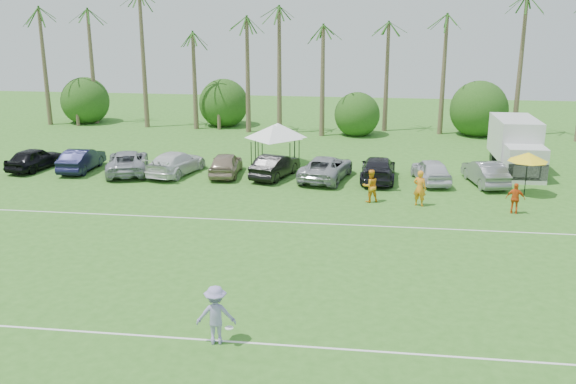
# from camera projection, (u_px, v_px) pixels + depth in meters

# --- Properties ---
(ground) EXTENTS (120.00, 120.00, 0.00)m
(ground) POSITION_uv_depth(u_px,v_px,m) (118.00, 368.00, 19.19)
(ground) COLOR #356F21
(ground) RESTS_ON ground
(field_lines) EXTENTS (80.00, 12.10, 0.01)m
(field_lines) POSITION_uv_depth(u_px,v_px,m) (191.00, 265.00, 26.80)
(field_lines) COLOR white
(field_lines) RESTS_ON ground
(palm_tree_0) EXTENTS (2.40, 2.40, 8.90)m
(palm_tree_0) POSITION_uv_depth(u_px,v_px,m) (38.00, 40.00, 56.03)
(palm_tree_0) COLOR brown
(palm_tree_0) RESTS_ON ground
(palm_tree_1) EXTENTS (2.40, 2.40, 9.90)m
(palm_tree_1) POSITION_uv_depth(u_px,v_px,m) (92.00, 31.00, 55.16)
(palm_tree_1) COLOR brown
(palm_tree_1) RESTS_ON ground
(palm_tree_2) EXTENTS (2.40, 2.40, 10.90)m
(palm_tree_2) POSITION_uv_depth(u_px,v_px,m) (147.00, 20.00, 54.28)
(palm_tree_2) COLOR brown
(palm_tree_2) RESTS_ON ground
(palm_tree_3) EXTENTS (2.40, 2.40, 11.90)m
(palm_tree_3) POSITION_uv_depth(u_px,v_px,m) (192.00, 10.00, 53.54)
(palm_tree_3) COLOR brown
(palm_tree_3) RESTS_ON ground
(palm_tree_4) EXTENTS (2.40, 2.40, 8.90)m
(palm_tree_4) POSITION_uv_depth(u_px,v_px,m) (240.00, 42.00, 53.75)
(palm_tree_4) COLOR brown
(palm_tree_4) RESTS_ON ground
(palm_tree_5) EXTENTS (2.40, 2.40, 9.90)m
(palm_tree_5) POSITION_uv_depth(u_px,v_px,m) (287.00, 32.00, 53.00)
(palm_tree_5) COLOR brown
(palm_tree_5) RESTS_ON ground
(palm_tree_6) EXTENTS (2.40, 2.40, 10.90)m
(palm_tree_6) POSITION_uv_depth(u_px,v_px,m) (336.00, 21.00, 52.25)
(palm_tree_6) COLOR brown
(palm_tree_6) RESTS_ON ground
(palm_tree_7) EXTENTS (2.40, 2.40, 11.90)m
(palm_tree_7) POSITION_uv_depth(u_px,v_px,m) (386.00, 10.00, 51.51)
(palm_tree_7) COLOR brown
(palm_tree_7) RESTS_ON ground
(palm_tree_8) EXTENTS (2.40, 2.40, 8.90)m
(palm_tree_8) POSITION_uv_depth(u_px,v_px,m) (447.00, 44.00, 51.60)
(palm_tree_8) COLOR brown
(palm_tree_8) RESTS_ON ground
(palm_tree_9) EXTENTS (2.40, 2.40, 9.90)m
(palm_tree_9) POSITION_uv_depth(u_px,v_px,m) (512.00, 33.00, 50.72)
(palm_tree_9) COLOR brown
(palm_tree_9) RESTS_ON ground
(bush_tree_0) EXTENTS (4.00, 4.00, 4.00)m
(bush_tree_0) POSITION_uv_depth(u_px,v_px,m) (81.00, 104.00, 58.20)
(bush_tree_0) COLOR brown
(bush_tree_0) RESTS_ON ground
(bush_tree_1) EXTENTS (4.00, 4.00, 4.00)m
(bush_tree_1) POSITION_uv_depth(u_px,v_px,m) (221.00, 107.00, 56.55)
(bush_tree_1) COLOR brown
(bush_tree_1) RESTS_ON ground
(bush_tree_2) EXTENTS (4.00, 4.00, 4.00)m
(bush_tree_2) POSITION_uv_depth(u_px,v_px,m) (358.00, 110.00, 55.03)
(bush_tree_2) COLOR brown
(bush_tree_2) RESTS_ON ground
(bush_tree_3) EXTENTS (4.00, 4.00, 4.00)m
(bush_tree_3) POSITION_uv_depth(u_px,v_px,m) (477.00, 112.00, 53.76)
(bush_tree_3) COLOR brown
(bush_tree_3) RESTS_ON ground
(sideline_player_a) EXTENTS (0.85, 0.72, 1.97)m
(sideline_player_a) POSITION_uv_depth(u_px,v_px,m) (420.00, 188.00, 34.49)
(sideline_player_a) COLOR orange
(sideline_player_a) RESTS_ON ground
(sideline_player_b) EXTENTS (1.09, 0.98, 1.83)m
(sideline_player_b) POSITION_uv_depth(u_px,v_px,m) (370.00, 186.00, 35.20)
(sideline_player_b) COLOR orange
(sideline_player_b) RESTS_ON ground
(sideline_player_c) EXTENTS (1.02, 0.60, 1.63)m
(sideline_player_c) POSITION_uv_depth(u_px,v_px,m) (515.00, 198.00, 33.24)
(sideline_player_c) COLOR #E45A19
(sideline_player_c) RESTS_ON ground
(box_truck) EXTENTS (2.64, 6.57, 3.36)m
(box_truck) POSITION_uv_depth(u_px,v_px,m) (517.00, 144.00, 41.51)
(box_truck) COLOR silver
(box_truck) RESTS_ON ground
(canopy_tent_left) EXTENTS (4.00, 4.00, 3.24)m
(canopy_tent_left) POSITION_uv_depth(u_px,v_px,m) (273.00, 125.00, 42.76)
(canopy_tent_left) COLOR black
(canopy_tent_left) RESTS_ON ground
(canopy_tent_right) EXTENTS (4.06, 4.06, 3.29)m
(canopy_tent_right) POSITION_uv_depth(u_px,v_px,m) (278.00, 123.00, 43.16)
(canopy_tent_right) COLOR black
(canopy_tent_right) RESTS_ON ground
(market_umbrella) EXTENTS (2.24, 2.24, 2.49)m
(market_umbrella) POSITION_uv_depth(u_px,v_px,m) (528.00, 157.00, 36.11)
(market_umbrella) COLOR black
(market_umbrella) RESTS_ON ground
(frisbee_player) EXTENTS (1.38, 0.93, 1.97)m
(frisbee_player) POSITION_uv_depth(u_px,v_px,m) (216.00, 315.00, 20.39)
(frisbee_player) COLOR #968CC7
(frisbee_player) RESTS_ON ground
(parked_car_0) EXTENTS (2.52, 4.58, 1.48)m
(parked_car_0) POSITION_uv_depth(u_px,v_px,m) (35.00, 159.00, 42.23)
(parked_car_0) COLOR black
(parked_car_0) RESTS_ON ground
(parked_car_1) EXTENTS (1.63, 4.51, 1.48)m
(parked_car_1) POSITION_uv_depth(u_px,v_px,m) (82.00, 160.00, 41.95)
(parked_car_1) COLOR black
(parked_car_1) RESTS_ON ground
(parked_car_2) EXTENTS (3.94, 5.80, 1.48)m
(parked_car_2) POSITION_uv_depth(u_px,v_px,m) (127.00, 162.00, 41.36)
(parked_car_2) COLOR #9597A0
(parked_car_2) RESTS_ON ground
(parked_car_3) EXTENTS (3.20, 5.43, 1.48)m
(parked_car_3) POSITION_uv_depth(u_px,v_px,m) (176.00, 163.00, 41.05)
(parked_car_3) COLOR white
(parked_car_3) RESTS_ON ground
(parked_car_4) EXTENTS (2.01, 4.43, 1.48)m
(parked_car_4) POSITION_uv_depth(u_px,v_px,m) (226.00, 164.00, 40.81)
(parked_car_4) COLOR gray
(parked_car_4) RESTS_ON ground
(parked_car_5) EXTENTS (2.78, 4.74, 1.48)m
(parked_car_5) POSITION_uv_depth(u_px,v_px,m) (275.00, 166.00, 40.30)
(parked_car_5) COLOR black
(parked_car_5) RESTS_ON ground
(parked_car_6) EXTENTS (3.45, 5.69, 1.48)m
(parked_car_6) POSITION_uv_depth(u_px,v_px,m) (326.00, 168.00, 39.84)
(parked_car_6) COLOR #96999E
(parked_car_6) RESTS_ON ground
(parked_car_7) EXTENTS (2.25, 5.16, 1.48)m
(parked_car_7) POSITION_uv_depth(u_px,v_px,m) (378.00, 169.00, 39.62)
(parked_car_7) COLOR black
(parked_car_7) RESTS_ON ground
(parked_car_8) EXTENTS (2.47, 4.57, 1.48)m
(parked_car_8) POSITION_uv_depth(u_px,v_px,m) (431.00, 171.00, 39.16)
(parked_car_8) COLOR silver
(parked_car_8) RESTS_ON ground
(parked_car_9) EXTENTS (2.40, 4.70, 1.48)m
(parked_car_9) POSITION_uv_depth(u_px,v_px,m) (485.00, 173.00, 38.68)
(parked_car_9) COLOR slate
(parked_car_9) RESTS_ON ground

